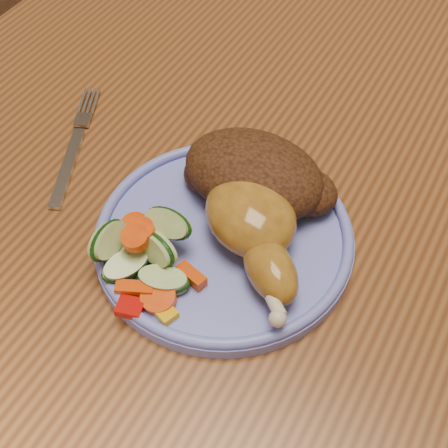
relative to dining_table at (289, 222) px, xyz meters
The scene contains 9 objects.
ground 0.67m from the dining_table, ahead, with size 4.00×4.00×0.00m, color #512E1C.
dining_table is the anchor object (origin of this frame).
chair_far 0.65m from the dining_table, 90.00° to the left, with size 0.42×0.42×0.91m.
plate 0.15m from the dining_table, 99.07° to the right, with size 0.24×0.24×0.01m, color #6C76DE.
plate_rim 0.15m from the dining_table, 99.07° to the right, with size 0.23×0.23×0.01m, color #6C76DE.
chicken_leg 0.16m from the dining_table, 84.77° to the right, with size 0.14×0.14×0.05m.
rice_pilaf 0.13m from the dining_table, 106.39° to the right, with size 0.15×0.10×0.06m.
vegetable_pile 0.22m from the dining_table, 109.32° to the right, with size 0.11×0.10×0.05m.
fork 0.25m from the dining_table, 157.67° to the right, with size 0.08×0.15×0.00m.
Camera 1 is at (0.15, -0.42, 1.20)m, focal length 50.00 mm.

